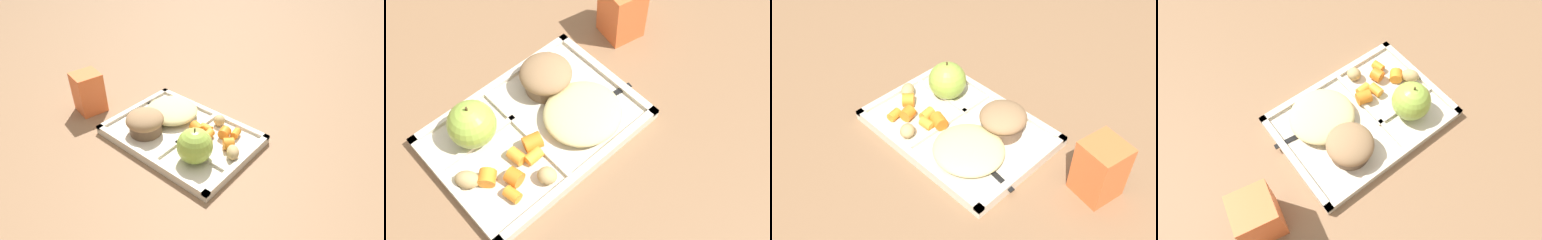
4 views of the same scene
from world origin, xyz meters
The scene contains 17 objects.
ground centered at (0.00, 0.00, 0.00)m, with size 6.00×6.00×0.00m, color #846042.
lunch_tray centered at (0.00, 0.00, 0.01)m, with size 0.34×0.24×0.02m.
green_apple centered at (-0.08, 0.05, 0.05)m, with size 0.08×0.08×0.08m.
bran_muffin centered at (0.07, 0.05, 0.04)m, with size 0.09×0.09×0.06m.
carrot_slice_small centered at (-0.10, -0.07, 0.02)m, with size 0.02×0.02×0.02m, color orange.
carrot_slice_diagonal centered at (-0.09, -0.05, 0.03)m, with size 0.03×0.03×0.02m, color orange.
carrot_slice_center centered at (-0.03, -0.03, 0.03)m, with size 0.03×0.03×0.03m, color orange.
carrot_slice_tilted centered at (-0.04, -0.04, 0.02)m, with size 0.02×0.02×0.03m, color orange.
carrot_slice_large centered at (-0.06, -0.03, 0.02)m, with size 0.02×0.02×0.03m, color orange.
carrot_slice_near_corner centered at (-0.12, -0.03, 0.03)m, with size 0.03×0.03×0.02m, color orange.
potato_chunk_small centered at (-0.05, -0.09, 0.03)m, with size 0.03×0.03×0.03m, color tan.
potato_chunk_wedge centered at (-0.14, -0.01, 0.03)m, with size 0.04×0.03×0.03m, color tan.
egg_noodle_pile centered at (0.07, -0.04, 0.03)m, with size 0.13×0.13×0.03m, color #D6C684.
meatball_center centered at (0.06, -0.04, 0.03)m, with size 0.03×0.03×0.03m, color #755B4C.
meatball_back centered at (0.08, -0.03, 0.03)m, with size 0.03×0.03×0.03m, color brown.
plastic_fork centered at (0.10, -0.04, 0.01)m, with size 0.14×0.03×0.00m.
milk_carton centered at (0.27, 0.06, 0.05)m, with size 0.07×0.07×0.11m, color orange.
Camera 4 is at (0.23, 0.27, 0.60)m, focal length 31.62 mm.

